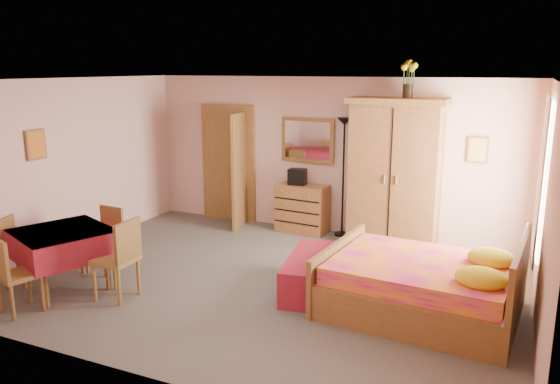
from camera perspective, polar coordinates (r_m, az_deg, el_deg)
The scene contains 23 objects.
floor at distance 7.29m, azimuth -1.71°, elevation -9.25°, with size 6.50×6.50×0.00m, color #656059.
ceiling at distance 6.76m, azimuth -1.86°, elevation 11.62°, with size 6.50×6.50×0.00m, color brown.
wall_back at distance 9.18m, azimuth 5.09°, elevation 3.78°, with size 6.50×0.10×2.60m, color beige.
wall_front at distance 4.86m, azimuth -14.86°, elevation -4.91°, with size 6.50×0.10×2.60m, color beige.
wall_left at distance 8.81m, azimuth -21.16°, elevation 2.56°, with size 0.10×5.00×2.60m, color beige.
wall_right at distance 6.24m, azimuth 26.13°, elevation -1.88°, with size 0.10×5.00×2.60m, color beige.
doorway at distance 9.98m, azimuth -5.36°, elevation 2.90°, with size 1.06×0.12×2.15m, color #9E6B35.
window at distance 7.39m, azimuth 25.73°, elevation 1.47°, with size 0.08×1.40×1.95m, color white.
picture_left at distance 8.33m, azimuth -24.16°, elevation 4.53°, with size 0.04×0.32×0.42m, color orange.
picture_back at distance 8.64m, azimuth 19.97°, elevation 4.15°, with size 0.30×0.04×0.40m, color #D8BF59.
chest_of_drawers at distance 9.28m, azimuth 2.35°, elevation -1.73°, with size 0.86×0.43×0.81m, color #AD6B3A.
wall_mirror at distance 9.25m, azimuth 2.90°, elevation 5.44°, with size 0.96×0.05×0.76m, color silver.
stereo at distance 9.20m, azimuth 1.82°, elevation 1.60°, with size 0.29×0.21×0.27m, color black.
floor_lamp at distance 9.00m, azimuth 6.62°, elevation 1.50°, with size 0.25×0.25×1.96m, color black.
wardrobe at distance 8.59m, azimuth 11.93°, elevation 1.91°, with size 1.47×0.76×2.30m, color #945E32.
sunflower_vase at distance 8.44m, azimuth 13.29°, elevation 11.44°, with size 0.22×0.22×0.56m, color yellow.
bed at distance 6.46m, azimuth 14.54°, elevation -7.99°, with size 2.13×1.68×0.99m, color #DD1584.
bench at distance 6.95m, azimuth 3.06°, elevation -8.45°, with size 0.50×1.34×0.45m, color maroon.
dining_table at distance 7.41m, azimuth -21.60°, elevation -6.62°, with size 1.06×1.06×0.78m, color maroon.
chair_south at distance 6.93m, azimuth -25.61°, elevation -7.74°, with size 0.42×0.42×0.92m, color olive.
chair_north at distance 7.86m, azimuth -17.96°, elevation -4.84°, with size 0.40×0.40×0.88m, color #A36637.
chair_west at distance 7.84m, azimuth -25.44°, elevation -5.55°, with size 0.40×0.40×0.88m, color olive.
chair_east at distance 6.91m, azimuth -16.83°, elevation -6.71°, with size 0.45×0.45×0.99m, color #A37637.
Camera 1 is at (2.97, -6.07, 2.76)m, focal length 35.00 mm.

